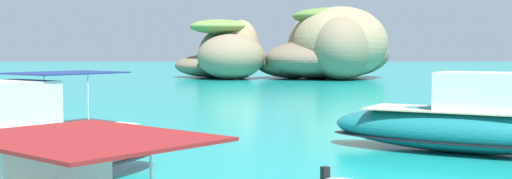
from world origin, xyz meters
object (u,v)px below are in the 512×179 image
at_px(islet_large, 330,50).
at_px(motorboat_teal, 464,126).
at_px(islet_small, 224,56).
at_px(motorboat_cream, 11,154).

height_order(islet_large, motorboat_teal, islet_large).
bearing_deg(islet_small, islet_large, -4.47).
relative_size(islet_small, motorboat_teal, 1.90).
distance_m(islet_large, motorboat_cream, 69.43).
bearing_deg(islet_small, motorboat_cream, -92.40).
bearing_deg(motorboat_cream, islet_large, 75.93).
height_order(islet_small, motorboat_teal, islet_small).
xyz_separation_m(islet_large, motorboat_teal, (-2.65, -61.07, -2.79)).
bearing_deg(islet_small, motorboat_teal, -79.65).
distance_m(islet_large, motorboat_teal, 61.19).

